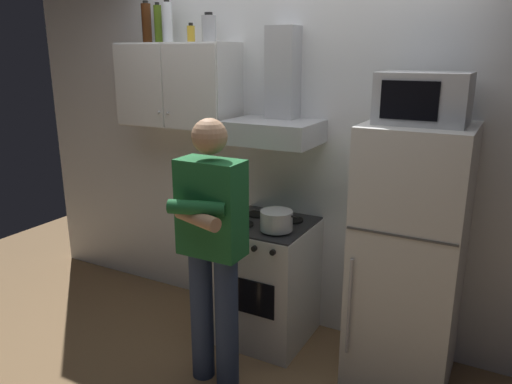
{
  "coord_description": "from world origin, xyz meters",
  "views": [
    {
      "loc": [
        1.38,
        -2.56,
        1.98
      ],
      "look_at": [
        0.0,
        0.0,
        1.15
      ],
      "focal_mm": 34.39,
      "sensor_mm": 36.0,
      "label": 1
    }
  ],
  "objects_px": {
    "bottle_canister_steel": "(209,28)",
    "bottle_vodka_clear": "(168,22)",
    "stove_oven": "(267,280)",
    "bottle_olive_oil": "(158,24)",
    "bottle_rum_dark": "(147,23)",
    "microwave": "(424,98)",
    "cooking_pot": "(276,220)",
    "bottle_spice_jar": "(191,34)",
    "range_hood": "(276,113)",
    "refrigerator": "(408,258)",
    "person_standing": "(212,246)",
    "upper_cabinet": "(178,85)"
  },
  "relations": [
    {
      "from": "microwave",
      "to": "cooking_pot",
      "type": "height_order",
      "value": "microwave"
    },
    {
      "from": "upper_cabinet",
      "to": "range_hood",
      "type": "distance_m",
      "value": 0.81
    },
    {
      "from": "person_standing",
      "to": "bottle_olive_oil",
      "type": "xyz_separation_m",
      "value": [
        -0.92,
        0.75,
        1.28
      ]
    },
    {
      "from": "cooking_pot",
      "to": "refrigerator",
      "type": "bearing_deg",
      "value": 8.32
    },
    {
      "from": "microwave",
      "to": "cooking_pot",
      "type": "relative_size",
      "value": 1.54
    },
    {
      "from": "range_hood",
      "to": "bottle_spice_jar",
      "type": "height_order",
      "value": "bottle_spice_jar"
    },
    {
      "from": "refrigerator",
      "to": "bottle_olive_oil",
      "type": "xyz_separation_m",
      "value": [
        -1.92,
        0.14,
        1.38
      ]
    },
    {
      "from": "stove_oven",
      "to": "bottle_spice_jar",
      "type": "xyz_separation_m",
      "value": [
        -0.69,
        0.16,
        1.68
      ]
    },
    {
      "from": "upper_cabinet",
      "to": "bottle_olive_oil",
      "type": "bearing_deg",
      "value": 174.56
    },
    {
      "from": "stove_oven",
      "to": "bottle_canister_steel",
      "type": "height_order",
      "value": "bottle_canister_steel"
    },
    {
      "from": "bottle_canister_steel",
      "to": "bottle_spice_jar",
      "type": "bearing_deg",
      "value": 178.84
    },
    {
      "from": "range_hood",
      "to": "refrigerator",
      "type": "distance_m",
      "value": 1.25
    },
    {
      "from": "range_hood",
      "to": "bottle_olive_oil",
      "type": "xyz_separation_m",
      "value": [
        -0.97,
        0.01,
        0.58
      ]
    },
    {
      "from": "upper_cabinet",
      "to": "bottle_rum_dark",
      "type": "bearing_deg",
      "value": 173.76
    },
    {
      "from": "bottle_rum_dark",
      "to": "bottle_vodka_clear",
      "type": "bearing_deg",
      "value": -6.99
    },
    {
      "from": "bottle_canister_steel",
      "to": "person_standing",
      "type": "bearing_deg",
      "value": -57.37
    },
    {
      "from": "bottle_spice_jar",
      "to": "bottle_vodka_clear",
      "type": "relative_size",
      "value": 0.45
    },
    {
      "from": "range_hood",
      "to": "bottle_olive_oil",
      "type": "relative_size",
      "value": 2.7
    },
    {
      "from": "range_hood",
      "to": "bottle_spice_jar",
      "type": "distance_m",
      "value": 0.86
    },
    {
      "from": "bottle_vodka_clear",
      "to": "bottle_olive_oil",
      "type": "bearing_deg",
      "value": 173.46
    },
    {
      "from": "bottle_vodka_clear",
      "to": "refrigerator",
      "type": "bearing_deg",
      "value": -4.07
    },
    {
      "from": "upper_cabinet",
      "to": "bottle_vodka_clear",
      "type": "relative_size",
      "value": 3.07
    },
    {
      "from": "person_standing",
      "to": "bottle_rum_dark",
      "type": "relative_size",
      "value": 5.55
    },
    {
      "from": "bottle_vodka_clear",
      "to": "upper_cabinet",
      "type": "bearing_deg",
      "value": -4.0
    },
    {
      "from": "range_hood",
      "to": "person_standing",
      "type": "bearing_deg",
      "value": -93.91
    },
    {
      "from": "upper_cabinet",
      "to": "cooking_pot",
      "type": "bearing_deg",
      "value": -14.73
    },
    {
      "from": "microwave",
      "to": "bottle_spice_jar",
      "type": "relative_size",
      "value": 3.63
    },
    {
      "from": "person_standing",
      "to": "bottle_spice_jar",
      "type": "height_order",
      "value": "bottle_spice_jar"
    },
    {
      "from": "range_hood",
      "to": "cooking_pot",
      "type": "relative_size",
      "value": 2.41
    },
    {
      "from": "stove_oven",
      "to": "bottle_vodka_clear",
      "type": "height_order",
      "value": "bottle_vodka_clear"
    },
    {
      "from": "stove_oven",
      "to": "person_standing",
      "type": "height_order",
      "value": "person_standing"
    },
    {
      "from": "microwave",
      "to": "bottle_olive_oil",
      "type": "distance_m",
      "value": 1.97
    },
    {
      "from": "microwave",
      "to": "bottle_spice_jar",
      "type": "xyz_separation_m",
      "value": [
        -1.64,
        0.14,
        0.37
      ]
    },
    {
      "from": "bottle_canister_steel",
      "to": "bottle_spice_jar",
      "type": "xyz_separation_m",
      "value": [
        -0.15,
        0.0,
        -0.03
      ]
    },
    {
      "from": "person_standing",
      "to": "bottle_vodka_clear",
      "type": "xyz_separation_m",
      "value": [
        -0.82,
        0.74,
        1.29
      ]
    },
    {
      "from": "bottle_vodka_clear",
      "to": "bottle_canister_steel",
      "type": "bearing_deg",
      "value": 4.76
    },
    {
      "from": "range_hood",
      "to": "person_standing",
      "type": "distance_m",
      "value": 1.01
    },
    {
      "from": "stove_oven",
      "to": "bottle_rum_dark",
      "type": "relative_size",
      "value": 2.96
    },
    {
      "from": "refrigerator",
      "to": "cooking_pot",
      "type": "xyz_separation_m",
      "value": [
        -0.82,
        -0.12,
        0.14
      ]
    },
    {
      "from": "upper_cabinet",
      "to": "bottle_rum_dark",
      "type": "relative_size",
      "value": 3.05
    },
    {
      "from": "person_standing",
      "to": "bottle_vodka_clear",
      "type": "height_order",
      "value": "bottle_vodka_clear"
    },
    {
      "from": "bottle_spice_jar",
      "to": "bottle_olive_oil",
      "type": "bearing_deg",
      "value": -175.82
    },
    {
      "from": "bottle_olive_oil",
      "to": "bottle_rum_dark",
      "type": "distance_m",
      "value": 0.12
    },
    {
      "from": "stove_oven",
      "to": "bottle_vodka_clear",
      "type": "bearing_deg",
      "value": 171.5
    },
    {
      "from": "cooking_pot",
      "to": "bottle_spice_jar",
      "type": "xyz_separation_m",
      "value": [
        -0.82,
        0.28,
        1.17
      ]
    },
    {
      "from": "bottle_olive_oil",
      "to": "bottle_rum_dark",
      "type": "bearing_deg",
      "value": 172.65
    },
    {
      "from": "upper_cabinet",
      "to": "refrigerator",
      "type": "xyz_separation_m",
      "value": [
        1.75,
        -0.12,
        -0.95
      ]
    },
    {
      "from": "range_hood",
      "to": "bottle_spice_jar",
      "type": "xyz_separation_m",
      "value": [
        -0.69,
        0.03,
        0.51
      ]
    },
    {
      "from": "bottle_canister_steel",
      "to": "bottle_vodka_clear",
      "type": "height_order",
      "value": "bottle_vodka_clear"
    },
    {
      "from": "bottle_rum_dark",
      "to": "person_standing",
      "type": "bearing_deg",
      "value": -36.34
    }
  ]
}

